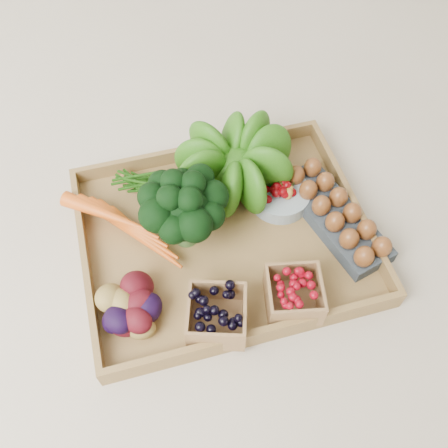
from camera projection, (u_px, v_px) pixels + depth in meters
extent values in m
plane|color=beige|center=(224.00, 241.00, 1.00)|extent=(4.00, 4.00, 0.00)
cube|color=olive|center=(224.00, 239.00, 1.00)|extent=(0.55, 0.45, 0.01)
sphere|color=#1D520C|center=(235.00, 159.00, 1.00)|extent=(0.16, 0.16, 0.16)
cylinder|color=#8C9EA5|center=(280.00, 196.00, 1.03)|extent=(0.12, 0.12, 0.03)
cube|color=#333A40|center=(334.00, 217.00, 1.00)|extent=(0.16, 0.28, 0.03)
cube|color=black|center=(217.00, 315.00, 0.86)|extent=(0.13, 0.13, 0.07)
cube|color=maroon|center=(294.00, 294.00, 0.88)|extent=(0.11, 0.11, 0.07)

